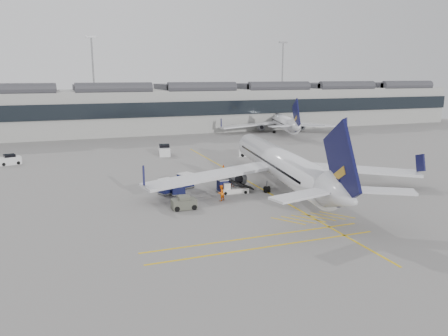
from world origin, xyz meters
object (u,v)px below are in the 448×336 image
object	(u,v)px
ramp_agent_a	(233,180)
pushback_tug	(184,203)
airliner_main	(282,164)
belt_loader	(234,189)
baggage_cart_a	(224,185)
ramp_agent_b	(221,193)

from	to	relation	value
ramp_agent_a	pushback_tug	bearing A→B (deg)	-165.56
airliner_main	ramp_agent_a	world-z (taller)	airliner_main
belt_loader	baggage_cart_a	distance (m)	1.41
baggage_cart_a	ramp_agent_a	size ratio (longest dim) A/B	0.86
baggage_cart_a	pushback_tug	bearing A→B (deg)	-142.85
belt_loader	pushback_tug	world-z (taller)	belt_loader
ramp_agent_b	pushback_tug	world-z (taller)	ramp_agent_b
belt_loader	ramp_agent_b	world-z (taller)	ramp_agent_b
ramp_agent_a	airliner_main	bearing A→B (deg)	-49.16
ramp_agent_a	ramp_agent_b	distance (m)	6.79
ramp_agent_a	ramp_agent_b	xyz separation A→B (m)	(-3.76, -5.65, -0.03)
airliner_main	ramp_agent_a	size ratio (longest dim) A/B	20.51
ramp_agent_b	pushback_tug	xyz separation A→B (m)	(-5.05, -1.63, -0.29)
airliner_main	baggage_cart_a	xyz separation A→B (m)	(-8.04, 0.57, -2.28)
ramp_agent_b	airliner_main	bearing A→B (deg)	165.59
ramp_agent_a	ramp_agent_b	size ratio (longest dim) A/B	1.03
airliner_main	belt_loader	size ratio (longest dim) A/B	9.26
baggage_cart_a	ramp_agent_b	world-z (taller)	ramp_agent_b
belt_loader	baggage_cart_a	xyz separation A→B (m)	(-1.05, 0.84, 0.41)
belt_loader	baggage_cart_a	size ratio (longest dim) A/B	2.56
baggage_cart_a	ramp_agent_b	bearing A→B (deg)	-115.62
baggage_cart_a	pushback_tug	size ratio (longest dim) A/B	0.63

